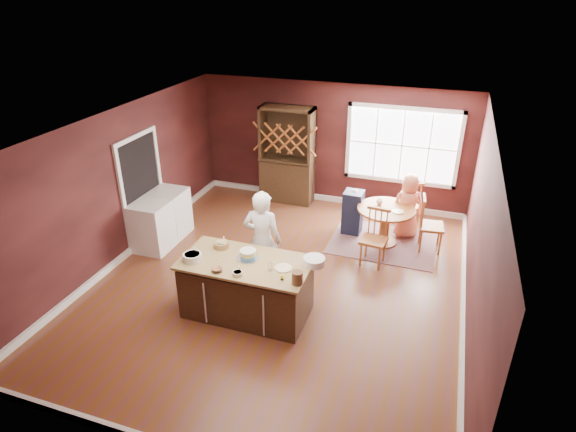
# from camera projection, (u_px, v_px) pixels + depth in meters

# --- Properties ---
(room_shell) EXTENTS (7.00, 7.00, 7.00)m
(room_shell) POSITION_uv_depth(u_px,v_px,m) (279.00, 211.00, 7.62)
(room_shell) COLOR brown
(room_shell) RESTS_ON ground
(window) EXTENTS (2.36, 0.10, 1.66)m
(window) POSITION_uv_depth(u_px,v_px,m) (402.00, 145.00, 10.06)
(window) COLOR white
(window) RESTS_ON room_shell
(doorway) EXTENTS (0.08, 1.26, 2.13)m
(doorway) POSITION_uv_depth(u_px,v_px,m) (143.00, 191.00, 9.12)
(doorway) COLOR white
(doorway) RESTS_ON room_shell
(kitchen_island) EXTENTS (1.93, 1.01, 0.92)m
(kitchen_island) POSITION_uv_depth(u_px,v_px,m) (247.00, 289.00, 7.28)
(kitchen_island) COLOR #322212
(kitchen_island) RESTS_ON ground
(dining_table) EXTENTS (1.09, 1.09, 0.75)m
(dining_table) POSITION_uv_depth(u_px,v_px,m) (385.00, 218.00, 9.17)
(dining_table) COLOR brown
(dining_table) RESTS_ON ground
(baker) EXTENTS (0.66, 0.46, 1.74)m
(baker) POSITION_uv_depth(u_px,v_px,m) (262.00, 241.00, 7.72)
(baker) COLOR silver
(baker) RESTS_ON ground
(layer_cake) EXTENTS (0.34, 0.34, 0.14)m
(layer_cake) POSITION_uv_depth(u_px,v_px,m) (248.00, 254.00, 7.12)
(layer_cake) COLOR silver
(layer_cake) RESTS_ON kitchen_island
(bowl_blue) EXTENTS (0.28, 0.28, 0.11)m
(bowl_blue) POSITION_uv_depth(u_px,v_px,m) (192.00, 257.00, 7.08)
(bowl_blue) COLOR white
(bowl_blue) RESTS_ON kitchen_island
(bowl_yellow) EXTENTS (0.23, 0.23, 0.09)m
(bowl_yellow) POSITION_uv_depth(u_px,v_px,m) (221.00, 245.00, 7.42)
(bowl_yellow) COLOR olive
(bowl_yellow) RESTS_ON kitchen_island
(bowl_pink) EXTENTS (0.16, 0.16, 0.06)m
(bowl_pink) POSITION_uv_depth(u_px,v_px,m) (217.00, 270.00, 6.81)
(bowl_pink) COLOR white
(bowl_pink) RESTS_ON kitchen_island
(bowl_olive) EXTENTS (0.15, 0.15, 0.06)m
(bowl_olive) POSITION_uv_depth(u_px,v_px,m) (238.00, 273.00, 6.73)
(bowl_olive) COLOR beige
(bowl_olive) RESTS_ON kitchen_island
(drinking_glass) EXTENTS (0.07, 0.07, 0.14)m
(drinking_glass) POSITION_uv_depth(u_px,v_px,m) (270.00, 266.00, 6.82)
(drinking_glass) COLOR silver
(drinking_glass) RESTS_ON kitchen_island
(dinner_plate) EXTENTS (0.25, 0.25, 0.02)m
(dinner_plate) POSITION_uv_depth(u_px,v_px,m) (283.00, 268.00, 6.90)
(dinner_plate) COLOR beige
(dinner_plate) RESTS_ON kitchen_island
(white_tub) EXTENTS (0.32, 0.32, 0.11)m
(white_tub) POSITION_uv_depth(u_px,v_px,m) (314.00, 261.00, 6.97)
(white_tub) COLOR white
(white_tub) RESTS_ON kitchen_island
(stoneware_crock) EXTENTS (0.15, 0.15, 0.19)m
(stoneware_crock) POSITION_uv_depth(u_px,v_px,m) (297.00, 278.00, 6.52)
(stoneware_crock) COLOR #4D361F
(stoneware_crock) RESTS_ON kitchen_island
(toy_figurine) EXTENTS (0.05, 0.05, 0.08)m
(toy_figurine) POSITION_uv_depth(u_px,v_px,m) (282.00, 277.00, 6.62)
(toy_figurine) COLOR #FFF701
(toy_figurine) RESTS_ON kitchen_island
(rug) EXTENTS (2.02, 1.58, 0.01)m
(rug) POSITION_uv_depth(u_px,v_px,m) (383.00, 242.00, 9.41)
(rug) COLOR brown
(rug) RESTS_ON ground
(chair_east) EXTENTS (0.49, 0.50, 1.09)m
(chair_east) POSITION_uv_depth(u_px,v_px,m) (432.00, 224.00, 8.95)
(chair_east) COLOR olive
(chair_east) RESTS_ON ground
(chair_south) EXTENTS (0.49, 0.47, 1.05)m
(chair_south) POSITION_uv_depth(u_px,v_px,m) (374.00, 238.00, 8.50)
(chair_south) COLOR brown
(chair_south) RESTS_ON ground
(chair_north) EXTENTS (0.60, 0.60, 1.06)m
(chair_north) POSITION_uv_depth(u_px,v_px,m) (407.00, 204.00, 9.78)
(chair_north) COLOR #9D663C
(chair_north) RESTS_ON ground
(seated_woman) EXTENTS (0.75, 0.63, 1.31)m
(seated_woman) POSITION_uv_depth(u_px,v_px,m) (408.00, 206.00, 9.39)
(seated_woman) COLOR #EE8768
(seated_woman) RESTS_ON ground
(high_chair) EXTENTS (0.38, 0.38, 0.93)m
(high_chair) POSITION_uv_depth(u_px,v_px,m) (353.00, 211.00, 9.61)
(high_chair) COLOR #1A2237
(high_chair) RESTS_ON ground
(toddler) EXTENTS (0.18, 0.14, 0.26)m
(toddler) POSITION_uv_depth(u_px,v_px,m) (351.00, 193.00, 9.56)
(toddler) COLOR #8CA5BF
(toddler) RESTS_ON high_chair
(table_plate) EXTENTS (0.22, 0.22, 0.02)m
(table_plate) POSITION_uv_depth(u_px,v_px,m) (398.00, 211.00, 8.93)
(table_plate) COLOR beige
(table_plate) RESTS_ON dining_table
(table_cup) EXTENTS (0.14, 0.14, 0.10)m
(table_cup) POSITION_uv_depth(u_px,v_px,m) (380.00, 202.00, 9.22)
(table_cup) COLOR white
(table_cup) RESTS_ON dining_table
(hutch) EXTENTS (1.19, 0.50, 2.18)m
(hutch) POSITION_uv_depth(u_px,v_px,m) (287.00, 155.00, 10.74)
(hutch) COLOR #3F2511
(hutch) RESTS_ON ground
(washer) EXTENTS (0.65, 0.63, 0.94)m
(washer) POSITION_uv_depth(u_px,v_px,m) (152.00, 227.00, 9.00)
(washer) COLOR white
(washer) RESTS_ON ground
(dryer) EXTENTS (0.65, 0.63, 0.94)m
(dryer) POSITION_uv_depth(u_px,v_px,m) (170.00, 212.00, 9.55)
(dryer) COLOR white
(dryer) RESTS_ON ground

